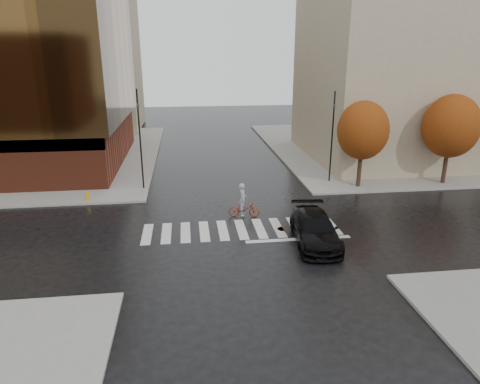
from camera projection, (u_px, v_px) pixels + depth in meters
The scene contains 14 objects.
ground at pixel (242, 233), 24.90m from camera, with size 120.00×120.00×0.00m, color black.
sidewalk_nw at pixel (3, 157), 42.11m from camera, with size 30.00×30.00×0.15m, color gray.
sidewalk_ne at pixel (406, 146), 47.18m from camera, with size 30.00×30.00×0.15m, color gray.
crosswalk at pixel (241, 229), 25.37m from camera, with size 12.00×3.00×0.01m, color silver.
building_ne_tan at pixel (398, 61), 40.07m from camera, with size 16.00×16.00×18.00m, color tan.
building_nw_far at pixel (80, 50), 54.61m from camera, with size 14.00×12.00×20.00m, color tan.
tree_ne_a at pixel (363, 131), 31.67m from camera, with size 3.80×3.80×6.50m.
tree_ne_b at pixel (451, 126), 32.46m from camera, with size 4.20×4.20×6.89m.
sedan at pixel (315, 229), 23.41m from camera, with size 2.26×5.55×1.61m, color black.
cyclist at pixel (244, 206), 27.06m from camera, with size 2.05×1.01×2.23m.
traffic_light_nw at pixel (140, 133), 31.23m from camera, with size 0.23×0.21×7.38m.
traffic_light_ne at pixel (332, 131), 33.06m from camera, with size 0.16×0.19×7.05m.
fire_hydrant at pixel (87, 196), 29.65m from camera, with size 0.24×0.24×0.67m.
manhole at pixel (283, 229), 25.41m from camera, with size 0.68×0.68×0.01m, color #442A18.
Camera 1 is at (-3.05, -22.68, 10.10)m, focal length 32.00 mm.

